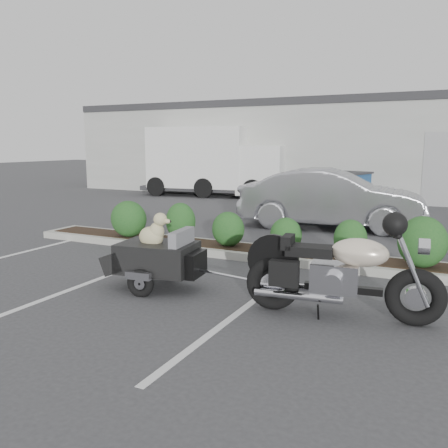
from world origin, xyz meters
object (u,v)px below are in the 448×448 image
at_px(pet_trailer, 157,256).
at_px(dumpster, 336,190).
at_px(delivery_truck, 216,163).
at_px(sedan, 331,199).
at_px(motorcycle, 341,274).

relative_size(pet_trailer, dumpster, 0.89).
relative_size(dumpster, delivery_truck, 0.35).
bearing_deg(delivery_truck, sedan, -49.13).
bearing_deg(sedan, motorcycle, -171.35).
distance_m(motorcycle, sedan, 6.66).
relative_size(sedan, delivery_truck, 0.72).
height_order(dumpster, delivery_truck, delivery_truck).
distance_m(dumpster, delivery_truck, 6.11).
distance_m(pet_trailer, sedan, 6.52).
bearing_deg(dumpster, pet_trailer, -75.45).
height_order(sedan, dumpster, sedan).
xyz_separation_m(motorcycle, pet_trailer, (-2.79, 0.02, -0.07)).
bearing_deg(dumpster, delivery_truck, 175.68).
bearing_deg(sedan, pet_trailer, 164.22).
relative_size(motorcycle, pet_trailer, 1.24).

